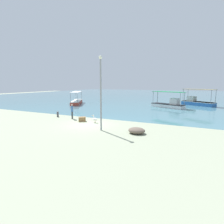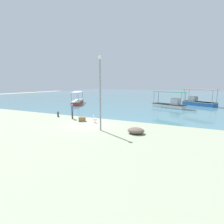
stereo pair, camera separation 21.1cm
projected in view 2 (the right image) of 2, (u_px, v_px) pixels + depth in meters
ground at (88, 124)px, 17.23m from camera, size 120.00×120.00×0.00m
harbor_water at (165, 95)px, 60.03m from camera, size 110.00×90.00×0.00m
fishing_boat_center at (78, 101)px, 34.54m from camera, size 4.53×6.77×2.37m
fishing_boat_far_right at (170, 104)px, 28.77m from camera, size 5.70×3.76×2.63m
fishing_boat_near_right at (198, 102)px, 31.75m from camera, size 5.88×4.53×2.94m
pelican at (95, 119)px, 17.80m from camera, size 0.80×0.38×0.80m
lamp_post at (100, 90)px, 14.42m from camera, size 0.28×0.28×6.18m
mooring_bollard at (58, 114)px, 20.99m from camera, size 0.24×0.24×0.67m
fisherman_standing at (72, 111)px, 19.66m from camera, size 0.43×0.44×1.69m
net_pile at (136, 131)px, 13.95m from camera, size 1.36×1.15×0.49m
cargo_crate at (82, 119)px, 18.47m from camera, size 0.89×0.84×0.47m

